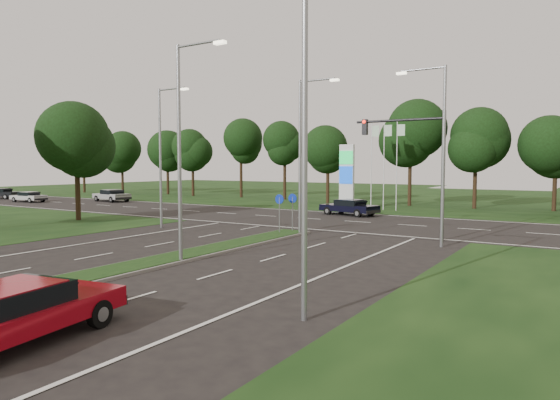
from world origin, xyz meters
The scene contains 19 objects.
ground centered at (0.00, 0.00, 0.00)m, with size 160.00×160.00×0.00m, color black.
verge_far centered at (0.00, 55.00, 0.00)m, with size 160.00×50.00×0.02m, color black.
cross_road centered at (0.00, 24.00, 0.00)m, with size 160.00×12.00×0.02m, color black.
median_kerb centered at (0.00, 4.00, 0.06)m, with size 2.00×26.00×0.12m, color slate.
streetlight_median_near centered at (1.00, 6.00, 5.08)m, with size 2.53×0.22×9.00m.
streetlight_median_far centered at (1.00, 16.00, 5.08)m, with size 2.53×0.22×9.00m.
streetlight_left_far centered at (-8.30, 14.00, 5.08)m, with size 2.53×0.22×9.00m.
streetlight_right_far centered at (8.80, 16.00, 5.08)m, with size 2.53×0.22×9.00m.
streetlight_right_near centered at (8.80, 2.00, 5.08)m, with size 2.53×0.22×9.00m.
traffic_signal centered at (7.19, 18.00, 4.65)m, with size 5.10×0.42×7.00m.
median_signs centered at (0.00, 16.40, 1.71)m, with size 1.16×1.76×2.38m.
gas_pylon centered at (-3.79, 33.05, 3.20)m, with size 5.80×1.26×8.00m.
tree_left_far centered at (-17.90, 13.93, 6.11)m, with size 5.20×5.20×8.86m.
treeline_far centered at (0.10, 39.93, 6.83)m, with size 6.00×6.00×9.90m.
red_sedan centered at (4.24, -3.04, 0.74)m, with size 2.80×5.29×1.39m.
navy_sedan centered at (-1.46, 27.99, 0.70)m, with size 5.05×2.95×1.30m.
far_car_a centered at (-30.42, 27.87, 0.73)m, with size 4.98×2.66×1.37m.
far_car_b centered at (-37.57, 22.43, 0.62)m, with size 4.20×2.15×1.16m.
far_car_c centered at (-45.70, 23.70, 0.69)m, with size 4.86×3.52×1.29m.
Camera 1 is at (15.36, -9.28, 4.10)m, focal length 32.00 mm.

